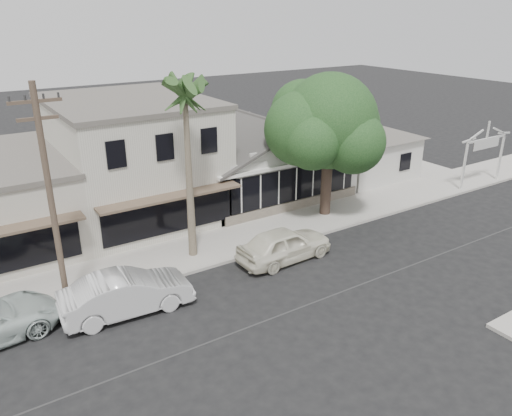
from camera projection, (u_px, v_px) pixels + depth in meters
ground at (321, 300)px, 20.78m from camera, size 140.00×140.00×0.00m
sidewalk_north at (83, 282)px, 21.97m from camera, size 90.00×3.50×0.15m
corner_shop at (258, 154)px, 32.07m from camera, size 10.40×8.60×5.10m
side_cottage at (361, 156)px, 35.86m from camera, size 6.00×6.00×3.00m
arch_sign at (486, 141)px, 33.04m from camera, size 4.12×0.12×3.95m
row_building_near at (132, 160)px, 28.59m from camera, size 8.00×10.00×6.50m
utility_pole at (50, 196)px, 18.52m from camera, size 1.80×0.24×9.00m
car_0 at (284, 244)px, 23.82m from camera, size 4.88×2.12×1.64m
car_1 at (127, 293)px, 19.64m from camera, size 5.23×2.10×1.69m
shade_tree at (326, 124)px, 27.49m from camera, size 7.41×6.70×8.22m
palm_east at (185, 94)px, 21.48m from camera, size 3.26×3.26×9.17m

